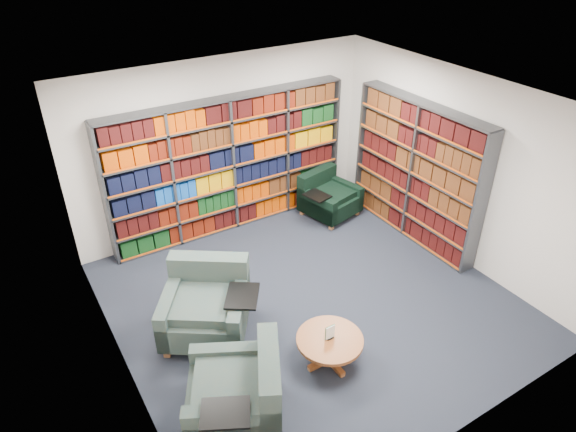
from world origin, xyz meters
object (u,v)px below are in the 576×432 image
chair_green_right (327,198)px  chair_teal_front (243,393)px  coffee_table (330,343)px  chair_teal_left (207,305)px

chair_green_right → chair_teal_front: chair_teal_front is taller
coffee_table → chair_teal_left: bearing=127.1°
chair_teal_left → chair_teal_front: bearing=-99.5°
coffee_table → chair_green_right: bearing=55.2°
chair_green_right → coffee_table: (-1.97, -2.83, -0.01)m
chair_green_right → chair_teal_front: (-3.18, -2.98, 0.05)m
chair_teal_left → coffee_table: (0.97, -1.28, -0.07)m
chair_teal_left → chair_teal_front: chair_teal_left is taller
chair_teal_left → chair_green_right: bearing=27.8°
chair_teal_front → coffee_table: size_ratio=1.64×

